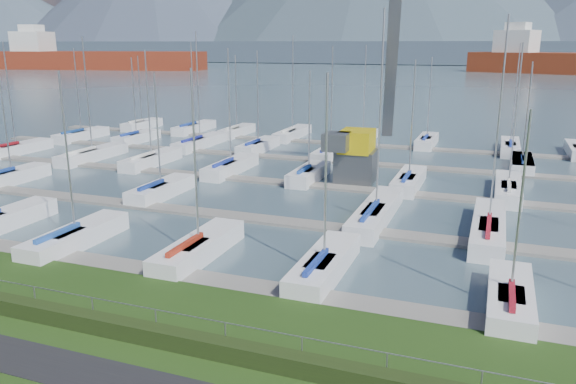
% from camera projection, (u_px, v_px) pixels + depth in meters
% --- Properties ---
extents(water, '(800.00, 540.00, 0.20)m').
position_uv_depth(water, '(477.00, 69.00, 257.10)').
color(water, '#475C68').
extents(hedge, '(80.00, 0.70, 0.70)m').
position_uv_depth(hedge, '(173.00, 339.00, 21.17)').
color(hedge, '#213011').
rests_on(hedge, grass).
extents(fence, '(80.00, 0.04, 0.04)m').
position_uv_depth(fence, '(178.00, 314.00, 21.31)').
color(fence, gray).
rests_on(fence, grass).
extents(foothill, '(900.00, 80.00, 12.00)m').
position_uv_depth(foothill, '(483.00, 52.00, 318.83)').
color(foothill, '#414F5F').
rests_on(foothill, water).
extents(docks, '(90.00, 41.60, 0.25)m').
position_uv_depth(docks, '(349.00, 189.00, 45.21)').
color(docks, slate).
rests_on(docks, water).
extents(crane, '(5.71, 13.22, 22.35)m').
position_uv_depth(crane, '(366.00, 115.00, 46.85)').
color(crane, '#55585C').
rests_on(crane, water).
extents(cargo_ship_west, '(93.96, 34.83, 21.50)m').
position_uv_depth(cargo_ship_west, '(92.00, 60.00, 249.37)').
color(cargo_ship_west, maroon).
rests_on(cargo_ship_west, water).
extents(sailboat_fleet, '(74.68, 49.51, 13.77)m').
position_uv_depth(sailboat_fleet, '(338.00, 114.00, 47.35)').
color(sailboat_fleet, '#1E3E96').
rests_on(sailboat_fleet, water).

